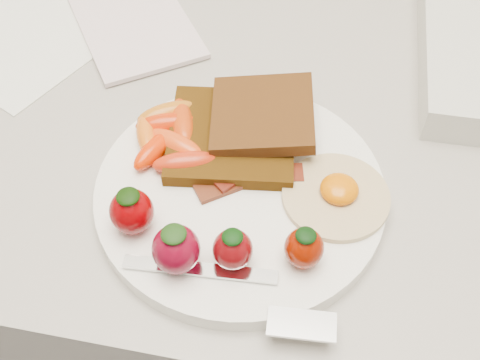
# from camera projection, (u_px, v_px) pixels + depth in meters

# --- Properties ---
(counter) EXTENTS (2.00, 0.60, 0.90)m
(counter) POSITION_uv_depth(u_px,v_px,m) (265.00, 295.00, 1.01)
(counter) COLOR gray
(counter) RESTS_ON ground
(plate) EXTENTS (0.27, 0.27, 0.02)m
(plate) POSITION_uv_depth(u_px,v_px,m) (240.00, 192.00, 0.56)
(plate) COLOR white
(plate) RESTS_ON counter
(toast_lower) EXTENTS (0.14, 0.14, 0.01)m
(toast_lower) POSITION_uv_depth(u_px,v_px,m) (231.00, 136.00, 0.59)
(toast_lower) COLOR black
(toast_lower) RESTS_ON plate
(toast_upper) EXTENTS (0.11, 0.11, 0.02)m
(toast_upper) POSITION_uv_depth(u_px,v_px,m) (263.00, 114.00, 0.58)
(toast_upper) COLOR #3B1706
(toast_upper) RESTS_ON toast_lower
(fried_egg) EXTENTS (0.11, 0.11, 0.02)m
(fried_egg) POSITION_uv_depth(u_px,v_px,m) (337.00, 194.00, 0.54)
(fried_egg) COLOR beige
(fried_egg) RESTS_ON plate
(bacon_strips) EXTENTS (0.10, 0.09, 0.01)m
(bacon_strips) POSITION_uv_depth(u_px,v_px,m) (249.00, 172.00, 0.56)
(bacon_strips) COLOR black
(bacon_strips) RESTS_ON plate
(baby_carrots) EXTENTS (0.10, 0.10, 0.02)m
(baby_carrots) POSITION_uv_depth(u_px,v_px,m) (170.00, 135.00, 0.58)
(baby_carrots) COLOR red
(baby_carrots) RESTS_ON plate
(strawberries) EXTENTS (0.19, 0.07, 0.05)m
(strawberries) POSITION_uv_depth(u_px,v_px,m) (198.00, 237.00, 0.50)
(strawberries) COLOR #700002
(strawberries) RESTS_ON plate
(fork) EXTENTS (0.18, 0.06, 0.00)m
(fork) POSITION_uv_depth(u_px,v_px,m) (245.00, 293.00, 0.49)
(fork) COLOR silver
(fork) RESTS_ON plate
(paper_sheet) EXTENTS (0.29, 0.33, 0.00)m
(paper_sheet) POSITION_uv_depth(u_px,v_px,m) (45.00, 19.00, 0.74)
(paper_sheet) COLOR white
(paper_sheet) RESTS_ON counter
(notepad) EXTENTS (0.21, 0.22, 0.01)m
(notepad) POSITION_uv_depth(u_px,v_px,m) (135.00, 24.00, 0.73)
(notepad) COLOR beige
(notepad) RESTS_ON paper_sheet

